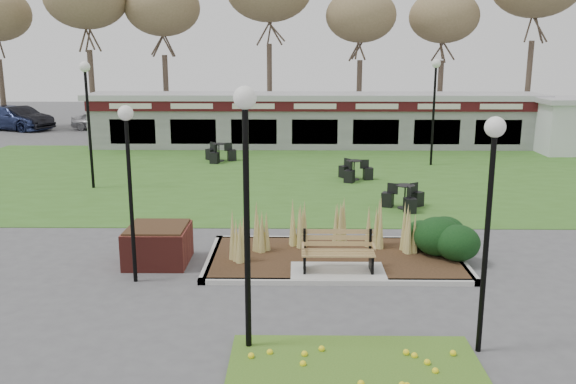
{
  "coord_description": "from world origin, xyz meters",
  "views": [
    {
      "loc": [
        -0.99,
        -13.35,
        5.15
      ],
      "look_at": [
        -1.19,
        2.0,
        1.59
      ],
      "focal_mm": 38.0,
      "sensor_mm": 36.0,
      "label": 1
    }
  ],
  "objects_px": {
    "lamp_post_far_right": "(435,89)",
    "car_blue": "(13,118)",
    "lamp_post_near_left": "(246,163)",
    "bistro_set_d": "(405,201)",
    "brick_planter": "(158,244)",
    "bistro_set_a": "(354,173)",
    "lamp_post_far_left": "(87,97)",
    "park_bench": "(338,250)",
    "lamp_post_near_right": "(491,184)",
    "bistro_set_b": "(219,155)",
    "car_silver": "(99,121)",
    "food_pavilion": "(314,120)",
    "lamp_post_mid_left": "(128,155)",
    "car_black": "(20,118)"
  },
  "relations": [
    {
      "from": "bistro_set_a",
      "to": "bistro_set_d",
      "type": "height_order",
      "value": "bistro_set_a"
    },
    {
      "from": "food_pavilion",
      "to": "brick_planter",
      "type": "bearing_deg",
      "value": -103.06
    },
    {
      "from": "car_silver",
      "to": "brick_planter",
      "type": "bearing_deg",
      "value": -147.92
    },
    {
      "from": "lamp_post_near_left",
      "to": "car_blue",
      "type": "bearing_deg",
      "value": 120.59
    },
    {
      "from": "lamp_post_far_right",
      "to": "bistro_set_a",
      "type": "bearing_deg",
      "value": -138.8
    },
    {
      "from": "food_pavilion",
      "to": "lamp_post_mid_left",
      "type": "distance_m",
      "value": 20.81
    },
    {
      "from": "lamp_post_near_left",
      "to": "car_silver",
      "type": "xyz_separation_m",
      "value": [
        -12.28,
        30.5,
        -2.74
      ]
    },
    {
      "from": "car_black",
      "to": "lamp_post_far_left",
      "type": "bearing_deg",
      "value": -124.77
    },
    {
      "from": "lamp_post_far_right",
      "to": "lamp_post_near_right",
      "type": "bearing_deg",
      "value": -99.57
    },
    {
      "from": "car_silver",
      "to": "bistro_set_b",
      "type": "bearing_deg",
      "value": -129.64
    },
    {
      "from": "lamp_post_far_right",
      "to": "car_blue",
      "type": "bearing_deg",
      "value": 153.31
    },
    {
      "from": "bistro_set_a",
      "to": "lamp_post_near_right",
      "type": "bearing_deg",
      "value": -86.65
    },
    {
      "from": "bistro_set_d",
      "to": "brick_planter",
      "type": "bearing_deg",
      "value": -142.59
    },
    {
      "from": "lamp_post_far_right",
      "to": "bistro_set_b",
      "type": "xyz_separation_m",
      "value": [
        -9.89,
        0.84,
        -3.2
      ]
    },
    {
      "from": "park_bench",
      "to": "car_blue",
      "type": "bearing_deg",
      "value": 126.57
    },
    {
      "from": "lamp_post_near_right",
      "to": "bistro_set_b",
      "type": "relative_size",
      "value": 2.67
    },
    {
      "from": "car_silver",
      "to": "car_black",
      "type": "relative_size",
      "value": 0.77
    },
    {
      "from": "lamp_post_near_left",
      "to": "car_black",
      "type": "xyz_separation_m",
      "value": [
        -17.57,
        30.5,
        -2.58
      ]
    },
    {
      "from": "bistro_set_b",
      "to": "bistro_set_d",
      "type": "xyz_separation_m",
      "value": [
        7.29,
        -8.84,
        -0.01
      ]
    },
    {
      "from": "bistro_set_b",
      "to": "lamp_post_far_right",
      "type": "bearing_deg",
      "value": -4.83
    },
    {
      "from": "brick_planter",
      "to": "car_silver",
      "type": "xyz_separation_m",
      "value": [
        -9.69,
        26.0,
        0.14
      ]
    },
    {
      "from": "bistro_set_b",
      "to": "food_pavilion",
      "type": "bearing_deg",
      "value": 45.57
    },
    {
      "from": "park_bench",
      "to": "brick_planter",
      "type": "relative_size",
      "value": 1.13
    },
    {
      "from": "lamp_post_far_left",
      "to": "car_black",
      "type": "bearing_deg",
      "value": 121.09
    },
    {
      "from": "lamp_post_far_left",
      "to": "bistro_set_b",
      "type": "height_order",
      "value": "lamp_post_far_left"
    },
    {
      "from": "brick_planter",
      "to": "lamp_post_near_right",
      "type": "height_order",
      "value": "lamp_post_near_right"
    },
    {
      "from": "bistro_set_d",
      "to": "car_silver",
      "type": "height_order",
      "value": "car_silver"
    },
    {
      "from": "brick_planter",
      "to": "bistro_set_d",
      "type": "xyz_separation_m",
      "value": [
        7.04,
        5.39,
        -0.19
      ]
    },
    {
      "from": "park_bench",
      "to": "bistro_set_d",
      "type": "bearing_deg",
      "value": 66.7
    },
    {
      "from": "park_bench",
      "to": "car_black",
      "type": "relative_size",
      "value": 0.36
    },
    {
      "from": "car_black",
      "to": "car_blue",
      "type": "distance_m",
      "value": 0.46
    },
    {
      "from": "lamp_post_far_right",
      "to": "car_silver",
      "type": "relative_size",
      "value": 1.33
    },
    {
      "from": "bistro_set_d",
      "to": "car_blue",
      "type": "height_order",
      "value": "car_blue"
    },
    {
      "from": "park_bench",
      "to": "lamp_post_mid_left",
      "type": "relative_size",
      "value": 0.42
    },
    {
      "from": "lamp_post_mid_left",
      "to": "bistro_set_b",
      "type": "height_order",
      "value": "lamp_post_mid_left"
    },
    {
      "from": "lamp_post_far_left",
      "to": "car_blue",
      "type": "distance_m",
      "value": 20.97
    },
    {
      "from": "lamp_post_near_left",
      "to": "lamp_post_far_right",
      "type": "distance_m",
      "value": 19.23
    },
    {
      "from": "lamp_post_near_left",
      "to": "car_blue",
      "type": "xyz_separation_m",
      "value": [
        -18.03,
        30.5,
        -2.56
      ]
    },
    {
      "from": "bistro_set_a",
      "to": "bistro_set_d",
      "type": "distance_m",
      "value": 4.79
    },
    {
      "from": "bistro_set_d",
      "to": "lamp_post_near_right",
      "type": "bearing_deg",
      "value": -92.4
    },
    {
      "from": "lamp_post_mid_left",
      "to": "lamp_post_far_left",
      "type": "distance_m",
      "value": 10.51
    },
    {
      "from": "lamp_post_near_right",
      "to": "car_silver",
      "type": "relative_size",
      "value": 1.14
    },
    {
      "from": "lamp_post_mid_left",
      "to": "bistro_set_b",
      "type": "relative_size",
      "value": 2.59
    },
    {
      "from": "brick_planter",
      "to": "lamp_post_far_left",
      "type": "bearing_deg",
      "value": 117.51
    },
    {
      "from": "bistro_set_a",
      "to": "lamp_post_near_left",
      "type": "bearing_deg",
      "value": -102.42
    },
    {
      "from": "car_silver",
      "to": "car_blue",
      "type": "height_order",
      "value": "car_blue"
    },
    {
      "from": "food_pavilion",
      "to": "bistro_set_b",
      "type": "relative_size",
      "value": 15.9
    },
    {
      "from": "park_bench",
      "to": "lamp_post_far_right",
      "type": "relative_size",
      "value": 0.35
    },
    {
      "from": "bistro_set_a",
      "to": "bistro_set_b",
      "type": "height_order",
      "value": "bistro_set_b"
    },
    {
      "from": "lamp_post_near_right",
      "to": "lamp_post_far_left",
      "type": "height_order",
      "value": "lamp_post_far_left"
    }
  ]
}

